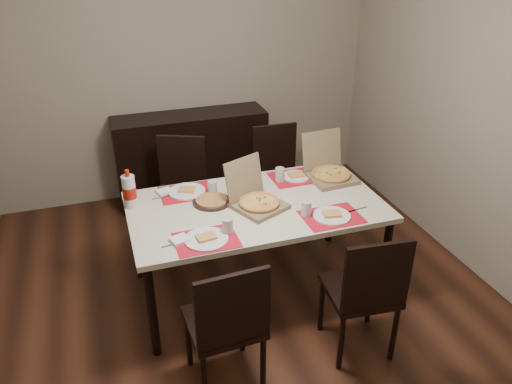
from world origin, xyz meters
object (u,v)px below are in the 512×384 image
dining_table (256,212)px  pizza_box_center (256,200)px  chair_far_left (181,186)px  soda_bottle (129,192)px  sideboard (192,157)px  chair_near_left (227,322)px  chair_near_right (366,290)px  chair_far_right (278,172)px  dip_bowl (253,190)px

dining_table → pizza_box_center: size_ratio=3.93×
chair_far_left → soda_bottle: 0.90m
sideboard → pizza_box_center: (0.13, -1.68, 0.35)m
pizza_box_center → chair_near_left: bearing=-118.7°
sideboard → chair_near_right: bearing=-77.1°
chair_near_right → pizza_box_center: (-0.44, 0.82, 0.29)m
sideboard → chair_far_right: bearing=-48.0°
dining_table → chair_near_left: (-0.46, -0.85, -0.17)m
chair_near_right → chair_far_right: bearing=87.3°
sideboard → dip_bowl: size_ratio=11.88×
chair_near_right → pizza_box_center: bearing=118.4°
dip_bowl → soda_bottle: (-0.89, 0.07, 0.11)m
sideboard → dining_table: (0.13, -1.65, 0.23)m
chair_far_left → pizza_box_center: size_ratio=2.03×
chair_near_right → chair_far_left: bearing=114.8°
chair_far_left → dip_bowl: 0.89m
soda_bottle → dip_bowl: bearing=-4.3°
chair_near_left → chair_far_left: size_ratio=1.00×
pizza_box_center → chair_near_right: bearing=-61.6°
chair_near_left → chair_near_right: same height
chair_near_left → soda_bottle: (-0.39, 1.10, 0.36)m
chair_near_right → dip_bowl: chair_near_right is taller
chair_near_left → chair_far_right: size_ratio=1.00×
sideboard → chair_near_right: (0.57, -2.50, 0.06)m
chair_near_left → chair_far_left: same height
chair_near_right → chair_near_left: bearing=-179.8°
dining_table → chair_far_left: 1.02m
pizza_box_center → dip_bowl: (0.05, 0.21, -0.04)m
pizza_box_center → chair_far_right: bearing=61.0°
dining_table → chair_near_right: 0.97m
sideboard → chair_far_left: bearing=-109.2°
chair_far_right → dip_bowl: size_ratio=7.37×
chair_near_left → dip_bowl: chair_near_left is taller
chair_near_right → soda_bottle: soda_bottle is taller
chair_near_left → chair_far_left: bearing=87.7°
chair_near_right → dining_table: bearing=117.2°
chair_near_left → chair_far_left: (0.07, 1.78, 0.00)m
chair_near_left → pizza_box_center: (0.45, 0.82, 0.29)m
chair_far_right → soda_bottle: size_ratio=3.25×
chair_far_right → dip_bowl: bearing=-123.1°
pizza_box_center → dip_bowl: size_ratio=3.63×
dining_table → pizza_box_center: (-0.01, -0.03, 0.12)m
chair_far_right → soda_bottle: bearing=-153.8°
sideboard → dip_bowl: (0.17, -1.47, 0.32)m
chair_far_left → dip_bowl: chair_far_left is taller
dining_table → pizza_box_center: bearing=-104.7°
chair_near_left → chair_far_right: bearing=61.2°
chair_near_left → sideboard: bearing=82.7°
chair_far_left → chair_far_right: bearing=-0.4°
chair_far_right → sideboard: bearing=132.0°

